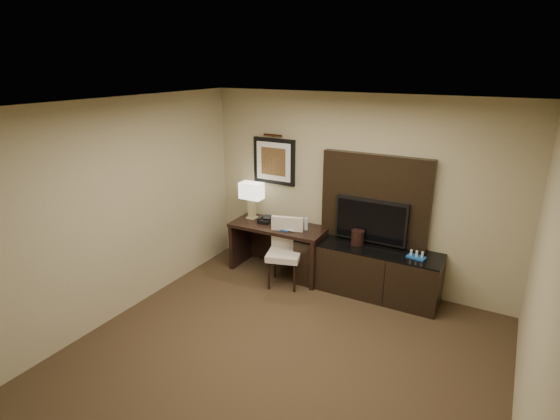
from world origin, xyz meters
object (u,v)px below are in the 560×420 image
Objects in this scene: water_bottle at (306,224)px; minibar_tray at (417,255)px; table_lamp at (252,200)px; desk_phone at (265,220)px; credenza at (366,270)px; tv at (371,221)px; desk_chair at (284,254)px; desk at (278,249)px; ice_bucket at (358,237)px.

water_bottle is 1.59m from minibar_tray.
table_lamp is 3.44× the size of water_bottle.
desk_phone is 0.68m from water_bottle.
desk_phone is (-1.60, -0.05, 0.47)m from credenza.
tv is at bearing 166.14° from minibar_tray.
tv is 4.39× the size of minibar_tray.
water_bottle reaches higher than minibar_tray.
desk_chair is at bearing -26.28° from table_lamp.
water_bottle is (0.67, 0.04, 0.04)m from desk_phone.
table_lamp reaches higher than desk_chair.
desk is 2.38× the size of table_lamp.
water_bottle is at bearing -179.90° from credenza.
desk_chair is 4.24× the size of minibar_tray.
water_bottle reaches higher than desk_phone.
minibar_tray is (0.66, -0.03, 0.38)m from credenza.
desk is 6.30× the size of minibar_tray.
minibar_tray is at bearing -3.01° from credenza.
tv reaches higher than ice_bucket.
minibar_tray is (1.75, 0.33, 0.24)m from desk_chair.
table_lamp reaches higher than water_bottle.
ice_bucket is at bearing 3.27° from water_bottle.
desk_chair is 1.60× the size of table_lamp.
desk is 0.86m from table_lamp.
desk_phone is at bearing 179.01° from desk.
tv is 0.93m from water_bottle.
desk is 0.64m from water_bottle.
desk_chair is 5.50× the size of water_bottle.
minibar_tray is at bearing -0.60° from water_bottle.
credenza is 1.99× the size of tv.
tv is 1.61m from desk_phone.
credenza is 1.16m from desk_chair.
ice_bucket is (1.21, 0.08, 0.40)m from desk.
tv is 1.66× the size of table_lamp.
desk_chair is 5.21× the size of desk_phone.
desk_chair is 1.05m from table_lamp.
tv is (-0.02, 0.14, 0.68)m from credenza.
ice_bucket is at bearing 0.22° from table_lamp.
desk is 0.49m from desk_phone.
minibar_tray is (0.82, -0.06, -0.06)m from ice_bucket.
desk is 0.42m from desk_chair.
tv reaches higher than water_bottle.
desk_phone is at bearing -173.05° from tv.
water_bottle is (0.17, 0.35, 0.37)m from desk_chair.
credenza is 2.06× the size of desk_chair.
minibar_tray is (1.59, -0.02, -0.13)m from water_bottle.
desk_chair is (0.27, -0.31, 0.10)m from desk.
minibar_tray is (0.68, -0.17, -0.29)m from tv.
desk_phone is at bearing -15.92° from table_lamp.
desk_chair is 0.54m from water_bottle.
credenza is 1.06m from water_bottle.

